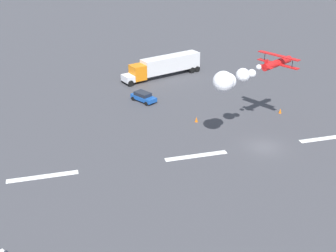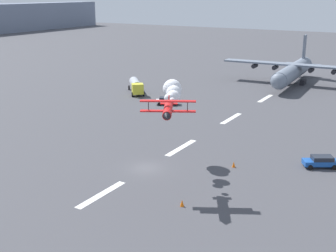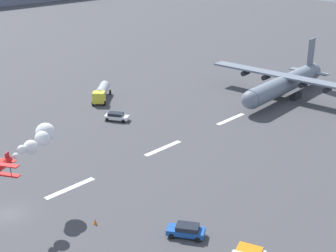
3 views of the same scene
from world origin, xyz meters
TOP-DOWN VIEW (x-y plane):
  - ground_plane at (0.00, 0.00)m, footprint 440.00×440.00m
  - runway_stripe_4 at (9.23, 0.00)m, footprint 8.00×0.90m
  - runway_stripe_5 at (27.70, 0.00)m, footprint 8.00×0.90m
  - runway_stripe_6 at (46.17, 0.00)m, footprint 8.00×0.90m
  - cargo_transport_plane at (63.29, -0.57)m, footprint 29.40×34.65m
  - stunt_biplane_red at (3.35, -1.82)m, footprint 14.18×9.26m
  - fuel_tanker_truck at (36.65, 26.71)m, footprint 8.21×7.62m
  - followme_car_yellow at (11.73, -19.21)m, footprint 3.78×4.67m
  - airport_staff_sedan at (30.79, 15.18)m, footprint 3.77×4.86m
  - traffic_cone_far at (6.02, -9.54)m, footprint 0.44×0.44m

SIDE VIEW (x-z plane):
  - ground_plane at x=0.00m, z-range 0.00..0.00m
  - runway_stripe_4 at x=9.23m, z-range 0.00..0.01m
  - runway_stripe_5 at x=27.70m, z-range 0.00..0.01m
  - runway_stripe_6 at x=46.17m, z-range 0.00..0.01m
  - traffic_cone_far at x=6.02m, z-range 0.00..0.75m
  - followme_car_yellow at x=11.73m, z-range 0.05..1.57m
  - airport_staff_sedan at x=30.79m, z-range 0.05..1.57m
  - fuel_tanker_truck at x=36.65m, z-range 0.29..3.19m
  - cargo_transport_plane at x=63.29m, z-range -2.22..8.76m
  - stunt_biplane_red at x=3.35m, z-range 7.97..10.54m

